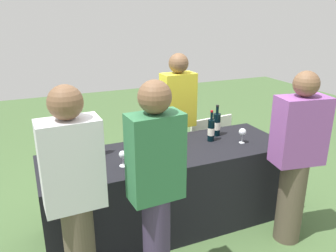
# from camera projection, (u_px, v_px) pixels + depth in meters

# --- Properties ---
(ground_plane) EXTENTS (12.00, 12.00, 0.00)m
(ground_plane) POSITION_uv_depth(u_px,v_px,m) (168.00, 223.00, 3.46)
(ground_plane) COLOR #476638
(tasting_table) EXTENTS (2.35, 0.79, 0.79)m
(tasting_table) POSITION_uv_depth(u_px,v_px,m) (168.00, 188.00, 3.33)
(tasting_table) COLOR black
(tasting_table) RESTS_ON ground_plane
(wine_bottle_0) EXTENTS (0.08, 0.08, 0.30)m
(wine_bottle_0) POSITION_uv_depth(u_px,v_px,m) (61.00, 150.00, 2.93)
(wine_bottle_0) COLOR black
(wine_bottle_0) RESTS_ON tasting_table
(wine_bottle_1) EXTENTS (0.08, 0.08, 0.33)m
(wine_bottle_1) POSITION_uv_depth(u_px,v_px,m) (99.00, 142.00, 3.09)
(wine_bottle_1) COLOR black
(wine_bottle_1) RESTS_ON tasting_table
(wine_bottle_2) EXTENTS (0.08, 0.08, 0.31)m
(wine_bottle_2) POSITION_uv_depth(u_px,v_px,m) (158.00, 135.00, 3.26)
(wine_bottle_2) COLOR black
(wine_bottle_2) RESTS_ON tasting_table
(wine_bottle_3) EXTENTS (0.08, 0.08, 0.32)m
(wine_bottle_3) POSITION_uv_depth(u_px,v_px,m) (169.00, 131.00, 3.37)
(wine_bottle_3) COLOR black
(wine_bottle_3) RESTS_ON tasting_table
(wine_bottle_4) EXTENTS (0.07, 0.07, 0.32)m
(wine_bottle_4) POSITION_uv_depth(u_px,v_px,m) (211.00, 130.00, 3.41)
(wine_bottle_4) COLOR black
(wine_bottle_4) RESTS_ON tasting_table
(wine_bottle_5) EXTENTS (0.08, 0.08, 0.33)m
(wine_bottle_5) POSITION_uv_depth(u_px,v_px,m) (217.00, 124.00, 3.56)
(wine_bottle_5) COLOR black
(wine_bottle_5) RESTS_ON tasting_table
(wine_glass_0) EXTENTS (0.07, 0.07, 0.14)m
(wine_glass_0) POSITION_uv_depth(u_px,v_px,m) (123.00, 155.00, 2.86)
(wine_glass_0) COLOR silver
(wine_glass_0) RESTS_ON tasting_table
(wine_glass_1) EXTENTS (0.06, 0.06, 0.13)m
(wine_glass_1) POSITION_uv_depth(u_px,v_px,m) (157.00, 148.00, 3.02)
(wine_glass_1) COLOR silver
(wine_glass_1) RESTS_ON tasting_table
(wine_glass_2) EXTENTS (0.07, 0.07, 0.15)m
(wine_glass_2) POSITION_uv_depth(u_px,v_px,m) (242.00, 132.00, 3.36)
(wine_glass_2) COLOR silver
(wine_glass_2) RESTS_ON tasting_table
(server_pouring) EXTENTS (0.38, 0.22, 1.62)m
(server_pouring) POSITION_uv_depth(u_px,v_px,m) (178.00, 119.00, 3.85)
(server_pouring) COLOR black
(server_pouring) RESTS_ON ground_plane
(guest_0) EXTENTS (0.40, 0.23, 1.64)m
(guest_0) POSITION_uv_depth(u_px,v_px,m) (75.00, 195.00, 2.26)
(guest_0) COLOR brown
(guest_0) RESTS_ON ground_plane
(guest_1) EXTENTS (0.38, 0.23, 1.65)m
(guest_1) POSITION_uv_depth(u_px,v_px,m) (156.00, 186.00, 2.35)
(guest_1) COLOR #3F3351
(guest_1) RESTS_ON ground_plane
(guest_2) EXTENTS (0.46, 0.30, 1.59)m
(guest_2) POSITION_uv_depth(u_px,v_px,m) (297.00, 156.00, 2.96)
(guest_2) COLOR brown
(guest_2) RESTS_ON ground_plane
(menu_board) EXTENTS (0.63, 0.11, 0.75)m
(menu_board) POSITION_uv_depth(u_px,v_px,m) (211.00, 145.00, 4.44)
(menu_board) COLOR white
(menu_board) RESTS_ON ground_plane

